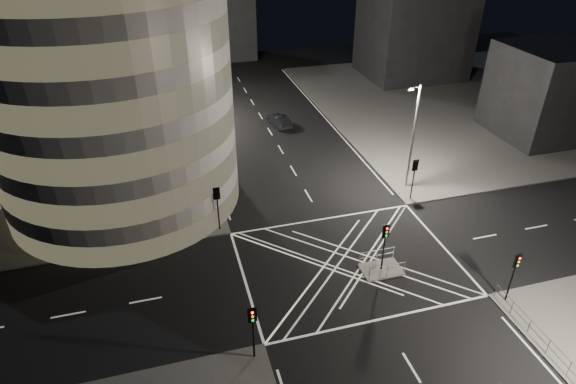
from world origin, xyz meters
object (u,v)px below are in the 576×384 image
object	(u,v)px
traffic_signal_island	(385,239)
street_lamp_left_far	(180,80)
street_lamp_right_far	(413,134)
sedan	(279,121)
traffic_signal_nl	(253,324)
street_lamp_left_near	(199,145)
traffic_signal_fl	(217,201)
traffic_signal_nr	(515,269)
traffic_signal_fr	(414,172)
central_island	(381,269)

from	to	relation	value
traffic_signal_island	street_lamp_left_far	bearing A→B (deg)	109.95
traffic_signal_island	street_lamp_right_far	distance (m)	13.13
traffic_signal_island	sedan	bearing A→B (deg)	91.03
traffic_signal_nl	street_lamp_right_far	world-z (taller)	street_lamp_right_far
traffic_signal_island	street_lamp_left_near	xyz separation A→B (m)	(-11.44, 13.50, 2.63)
traffic_signal_fl	street_lamp_left_far	bearing A→B (deg)	91.57
street_lamp_right_far	sedan	xyz separation A→B (m)	(-7.94, 17.29, -4.83)
traffic_signal_nr	street_lamp_right_far	bearing A→B (deg)	87.70
traffic_signal_island	sedan	world-z (taller)	traffic_signal_island
traffic_signal_island	street_lamp_left_near	distance (m)	17.89
traffic_signal_fr	street_lamp_left_far	bearing A→B (deg)	128.17
traffic_signal_island	street_lamp_left_near	bearing A→B (deg)	130.27
central_island	street_lamp_right_far	xyz separation A→B (m)	(7.44, 10.50, 5.47)
central_island	traffic_signal_nr	size ratio (longest dim) A/B	0.75
street_lamp_left_far	traffic_signal_fl	bearing A→B (deg)	-88.43
traffic_signal_island	traffic_signal_nr	bearing A→B (deg)	-37.93
traffic_signal_fl	sedan	bearing A→B (deg)	62.15
traffic_signal_fr	street_lamp_left_near	bearing A→B (deg)	164.08
traffic_signal_fl	sedan	distance (m)	22.16
street_lamp_left_far	sedan	distance (m)	12.52
traffic_signal_fr	street_lamp_right_far	size ratio (longest dim) A/B	0.40
traffic_signal_fl	street_lamp_left_near	bearing A→B (deg)	96.97
street_lamp_left_far	traffic_signal_nl	bearing A→B (deg)	-89.01
sedan	traffic_signal_island	bearing A→B (deg)	78.96
traffic_signal_island	central_island	bearing A→B (deg)	0.00
traffic_signal_fl	street_lamp_left_far	xyz separation A→B (m)	(-0.64, 23.20, 2.63)
traffic_signal_fl	street_lamp_left_far	distance (m)	23.36
traffic_signal_fl	street_lamp_left_near	size ratio (longest dim) A/B	0.40
traffic_signal_fl	traffic_signal_island	bearing A→B (deg)	-37.54
street_lamp_right_far	sedan	bearing A→B (deg)	114.65
traffic_signal_nr	street_lamp_right_far	distance (m)	16.03
central_island	traffic_signal_fl	world-z (taller)	traffic_signal_fl
traffic_signal_nl	street_lamp_left_far	distance (m)	36.90
street_lamp_left_near	sedan	size ratio (longest dim) A/B	2.33
traffic_signal_fl	traffic_signal_island	world-z (taller)	same
traffic_signal_nr	street_lamp_left_near	xyz separation A→B (m)	(-18.24, 18.80, 2.63)
traffic_signal_fr	traffic_signal_island	xyz separation A→B (m)	(-6.80, -8.30, 0.00)
traffic_signal_fl	traffic_signal_fr	world-z (taller)	same
traffic_signal_nr	street_lamp_left_far	distance (m)	41.15
traffic_signal_nr	street_lamp_left_near	world-z (taller)	street_lamp_left_near
traffic_signal_fr	traffic_signal_island	distance (m)	10.73
traffic_signal_fr	traffic_signal_nl	bearing A→B (deg)	-142.31
traffic_signal_nl	traffic_signal_island	bearing A→B (deg)	26.14
traffic_signal_nl	traffic_signal_nr	world-z (taller)	same
central_island	street_lamp_left_far	size ratio (longest dim) A/B	0.30
traffic_signal_fl	street_lamp_left_near	distance (m)	5.86
street_lamp_left_far	sedan	size ratio (longest dim) A/B	2.33
traffic_signal_nr	traffic_signal_island	world-z (taller)	same
traffic_signal_nl	traffic_signal_fr	world-z (taller)	same
sedan	traffic_signal_fr	bearing A→B (deg)	98.46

